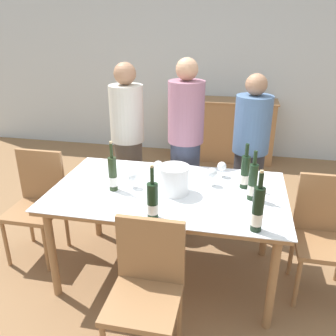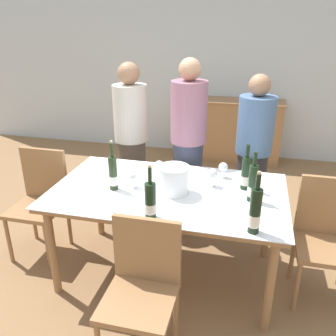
{
  "view_description": "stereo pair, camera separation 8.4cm",
  "coord_description": "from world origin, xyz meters",
  "px_view_note": "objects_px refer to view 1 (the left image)",
  "views": [
    {
      "loc": [
        0.49,
        -2.36,
        1.97
      ],
      "look_at": [
        0.0,
        0.0,
        0.95
      ],
      "focal_mm": 38.0,
      "sensor_mm": 36.0,
      "label": 1
    },
    {
      "loc": [
        0.57,
        -2.34,
        1.97
      ],
      "look_at": [
        0.0,
        0.0,
        0.95
      ],
      "focal_mm": 38.0,
      "sensor_mm": 36.0,
      "label": 2
    }
  ],
  "objects_px": {
    "wine_glass_3": "(133,177)",
    "wine_bottle_4": "(113,174)",
    "sideboard_cabinet": "(224,130)",
    "chair_left_end": "(38,198)",
    "person_host": "(128,144)",
    "wine_bottle_2": "(258,210)",
    "dining_table": "(168,198)",
    "wine_bottle_3": "(153,201)",
    "wine_glass_2": "(158,166)",
    "wine_glass_1": "(222,167)",
    "chair_right_end": "(324,229)",
    "ice_bucket": "(174,179)",
    "wine_glass_0": "(212,174)",
    "wine_bottle_1": "(245,173)",
    "wine_bottle_0": "(253,183)",
    "person_guest_right": "(249,157)",
    "chair_near_front": "(147,283)",
    "person_guest_left": "(185,149)"
  },
  "relations": [
    {
      "from": "wine_glass_3",
      "to": "wine_bottle_4",
      "type": "bearing_deg",
      "value": -153.68
    },
    {
      "from": "sideboard_cabinet",
      "to": "chair_left_end",
      "type": "height_order",
      "value": "chair_left_end"
    },
    {
      "from": "wine_bottle_4",
      "to": "chair_left_end",
      "type": "relative_size",
      "value": 0.41
    },
    {
      "from": "person_host",
      "to": "wine_bottle_2",
      "type": "bearing_deg",
      "value": -46.49
    },
    {
      "from": "dining_table",
      "to": "person_host",
      "type": "bearing_deg",
      "value": 124.36
    },
    {
      "from": "sideboard_cabinet",
      "to": "wine_bottle_3",
      "type": "distance_m",
      "value": 3.22
    },
    {
      "from": "sideboard_cabinet",
      "to": "wine_glass_2",
      "type": "distance_m",
      "value": 2.64
    },
    {
      "from": "dining_table",
      "to": "wine_bottle_3",
      "type": "relative_size",
      "value": 4.75
    },
    {
      "from": "wine_glass_1",
      "to": "chair_right_end",
      "type": "height_order",
      "value": "chair_right_end"
    },
    {
      "from": "ice_bucket",
      "to": "wine_bottle_3",
      "type": "distance_m",
      "value": 0.39
    },
    {
      "from": "wine_glass_0",
      "to": "chair_left_end",
      "type": "relative_size",
      "value": 0.15
    },
    {
      "from": "wine_bottle_1",
      "to": "wine_glass_0",
      "type": "bearing_deg",
      "value": -177.19
    },
    {
      "from": "wine_bottle_0",
      "to": "wine_glass_3",
      "type": "height_order",
      "value": "wine_bottle_0"
    },
    {
      "from": "wine_glass_1",
      "to": "ice_bucket",
      "type": "bearing_deg",
      "value": -131.73
    },
    {
      "from": "chair_left_end",
      "to": "person_guest_right",
      "type": "bearing_deg",
      "value": 22.87
    },
    {
      "from": "wine_bottle_3",
      "to": "wine_glass_2",
      "type": "height_order",
      "value": "wine_bottle_3"
    },
    {
      "from": "ice_bucket",
      "to": "wine_glass_0",
      "type": "bearing_deg",
      "value": 34.86
    },
    {
      "from": "ice_bucket",
      "to": "wine_glass_1",
      "type": "distance_m",
      "value": 0.49
    },
    {
      "from": "sideboard_cabinet",
      "to": "wine_bottle_2",
      "type": "height_order",
      "value": "wine_bottle_2"
    },
    {
      "from": "chair_near_front",
      "to": "sideboard_cabinet",
      "type": "bearing_deg",
      "value": 85.97
    },
    {
      "from": "wine_glass_0",
      "to": "person_guest_right",
      "type": "distance_m",
      "value": 0.76
    },
    {
      "from": "ice_bucket",
      "to": "wine_glass_3",
      "type": "bearing_deg",
      "value": 176.76
    },
    {
      "from": "wine_bottle_2",
      "to": "person_guest_left",
      "type": "xyz_separation_m",
      "value": [
        -0.63,
        1.18,
        -0.08
      ]
    },
    {
      "from": "person_host",
      "to": "wine_glass_2",
      "type": "bearing_deg",
      "value": -55.15
    },
    {
      "from": "chair_near_front",
      "to": "chair_left_end",
      "type": "height_order",
      "value": "chair_left_end"
    },
    {
      "from": "wine_bottle_0",
      "to": "chair_left_end",
      "type": "distance_m",
      "value": 1.83
    },
    {
      "from": "dining_table",
      "to": "wine_bottle_3",
      "type": "bearing_deg",
      "value": -92.0
    },
    {
      "from": "wine_bottle_4",
      "to": "wine_glass_3",
      "type": "bearing_deg",
      "value": 26.32
    },
    {
      "from": "wine_glass_0",
      "to": "wine_glass_2",
      "type": "xyz_separation_m",
      "value": [
        -0.43,
        0.04,
        0.01
      ]
    },
    {
      "from": "wine_bottle_2",
      "to": "wine_glass_0",
      "type": "relative_size",
      "value": 2.78
    },
    {
      "from": "wine_bottle_4",
      "to": "wine_glass_2",
      "type": "relative_size",
      "value": 2.49
    },
    {
      "from": "wine_bottle_3",
      "to": "person_host",
      "type": "height_order",
      "value": "person_host"
    },
    {
      "from": "wine_bottle_1",
      "to": "wine_bottle_3",
      "type": "bearing_deg",
      "value": -134.95
    },
    {
      "from": "person_guest_left",
      "to": "person_guest_right",
      "type": "bearing_deg",
      "value": 8.48
    },
    {
      "from": "wine_glass_0",
      "to": "wine_glass_3",
      "type": "height_order",
      "value": "wine_glass_0"
    },
    {
      "from": "wine_glass_0",
      "to": "person_host",
      "type": "xyz_separation_m",
      "value": [
        -0.9,
        0.71,
        -0.07
      ]
    },
    {
      "from": "wine_bottle_2",
      "to": "wine_glass_1",
      "type": "distance_m",
      "value": 0.81
    },
    {
      "from": "person_host",
      "to": "wine_glass_0",
      "type": "bearing_deg",
      "value": -38.3
    },
    {
      "from": "ice_bucket",
      "to": "wine_bottle_1",
      "type": "relative_size",
      "value": 0.66
    },
    {
      "from": "wine_bottle_2",
      "to": "person_guest_right",
      "type": "bearing_deg",
      "value": 91.42
    },
    {
      "from": "wine_bottle_4",
      "to": "wine_bottle_0",
      "type": "bearing_deg",
      "value": 3.39
    },
    {
      "from": "wine_glass_2",
      "to": "person_guest_left",
      "type": "xyz_separation_m",
      "value": [
        0.13,
        0.57,
        -0.05
      ]
    },
    {
      "from": "wine_glass_3",
      "to": "wine_bottle_3",
      "type": "bearing_deg",
      "value": -57.59
    },
    {
      "from": "wine_bottle_1",
      "to": "chair_left_end",
      "type": "distance_m",
      "value": 1.77
    },
    {
      "from": "wine_glass_0",
      "to": "wine_glass_3",
      "type": "bearing_deg",
      "value": -164.34
    },
    {
      "from": "wine_bottle_4",
      "to": "chair_near_front",
      "type": "distance_m",
      "value": 0.88
    },
    {
      "from": "person_guest_right",
      "to": "chair_near_front",
      "type": "bearing_deg",
      "value": -110.2
    },
    {
      "from": "wine_bottle_1",
      "to": "person_host",
      "type": "distance_m",
      "value": 1.35
    },
    {
      "from": "chair_right_end",
      "to": "wine_bottle_1",
      "type": "bearing_deg",
      "value": 173.27
    },
    {
      "from": "chair_left_end",
      "to": "wine_glass_3",
      "type": "bearing_deg",
      "value": -6.5
    }
  ]
}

